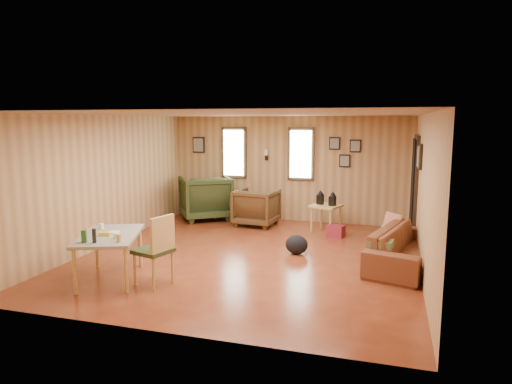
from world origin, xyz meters
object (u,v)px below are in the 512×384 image
Objects in this scene: recliner_brown at (257,205)px; end_table at (224,203)px; recliner_green at (205,196)px; side_table at (326,204)px; dining_table at (109,238)px; sofa at (407,241)px.

recliner_brown is 1.17m from end_table.
side_table is at bearing 136.69° from recliner_green.
recliner_green is 1.83× the size of end_table.
side_table is at bearing 34.36° from dining_table.
recliner_green is 1.29× the size of side_table.
recliner_green reaches higher than end_table.
recliner_brown reaches higher than end_table.
recliner_brown reaches higher than sofa.
sofa is 2.49m from side_table.
recliner_green is at bearing 171.49° from side_table.
recliner_brown reaches higher than side_table.
recliner_brown reaches higher than dining_table.
sofa is at bearing 3.00° from dining_table.
sofa reaches higher than end_table.
end_table is 0.41× the size of dining_table.
end_table is at bearing -26.49° from recliner_brown.
side_table is (-1.55, 1.93, 0.18)m from sofa.
side_table reaches higher than dining_table.
side_table is at bearing 54.38° from sofa.
dining_table is at bearing 59.13° from recliner_green.
recliner_green is 4.26m from dining_table.
sofa is at bearing 151.61° from recliner_brown.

